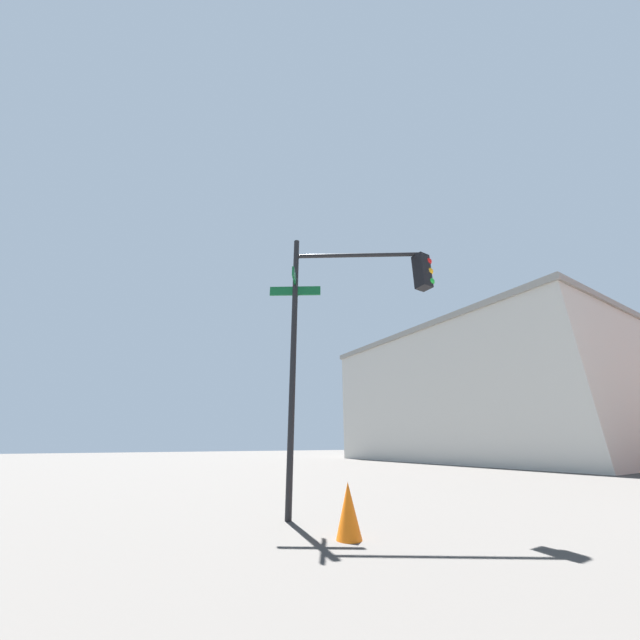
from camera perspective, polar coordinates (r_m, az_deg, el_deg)
The scene contains 3 objects.
traffic_signal_near at distance 6.89m, azimuth 6.21°, elevation 2.74°, with size 2.11×3.03×5.60m.
building_stucco at distance 33.22m, azimuth 30.97°, elevation -12.13°, with size 19.50×22.74×9.35m.
traffic_cone at distance 5.25m, azimuth 5.04°, elevation -30.45°, with size 0.36×0.36×0.71m, color orange.
Camera 1 is at (-1.76, -9.78, 1.23)m, focal length 18.11 mm.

